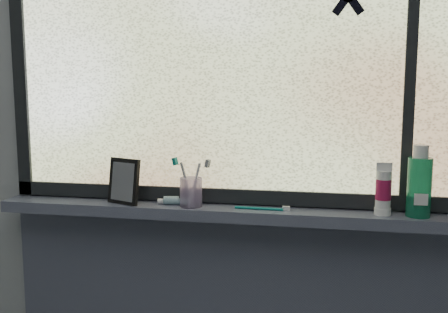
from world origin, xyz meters
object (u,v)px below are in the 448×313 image
at_px(toothbrush_cup, 191,192).
at_px(mouthwash_bottle, 419,181).
at_px(vanity_mirror, 124,181).
at_px(cream_tube, 383,187).

relative_size(toothbrush_cup, mouthwash_bottle, 0.53).
xyz_separation_m(toothbrush_cup, mouthwash_bottle, (0.75, 0.01, 0.06)).
relative_size(vanity_mirror, mouthwash_bottle, 0.85).
distance_m(toothbrush_cup, mouthwash_bottle, 0.75).
bearing_deg(vanity_mirror, mouthwash_bottle, 21.95).
xyz_separation_m(mouthwash_bottle, cream_tube, (-0.11, 0.00, -0.02)).
bearing_deg(vanity_mirror, toothbrush_cup, 21.68).
bearing_deg(cream_tube, vanity_mirror, -179.41).
height_order(vanity_mirror, mouthwash_bottle, mouthwash_bottle).
height_order(vanity_mirror, cream_tube, vanity_mirror).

